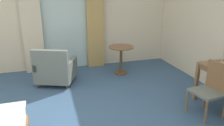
{
  "coord_description": "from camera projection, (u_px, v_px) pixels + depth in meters",
  "views": [
    {
      "loc": [
        -0.38,
        -2.93,
        2.06
      ],
      "look_at": [
        0.52,
        0.09,
        1.02
      ],
      "focal_mm": 35.21,
      "sensor_mm": 36.0,
      "label": 1
    }
  ],
  "objects": [
    {
      "name": "armchair_by_window",
      "position": [
        56.0,
        70.0,
        5.0
      ],
      "size": [
        1.02,
        1.02,
        0.88
      ],
      "color": "slate",
      "rests_on": "ground"
    },
    {
      "name": "round_cafe_table",
      "position": [
        121.0,
        54.0,
        5.6
      ],
      "size": [
        0.64,
        0.64,
        0.72
      ],
      "color": "brown",
      "rests_on": "ground"
    },
    {
      "name": "balcony_glass_door",
      "position": [
        64.0,
        24.0,
        5.81
      ],
      "size": [
        1.18,
        0.02,
        2.42
      ],
      "primitive_type": "cube",
      "color": "silver",
      "rests_on": "ground"
    },
    {
      "name": "desk_chair",
      "position": [
        211.0,
        87.0,
        3.72
      ],
      "size": [
        0.51,
        0.53,
        0.92
      ],
      "color": "slate",
      "rests_on": "ground"
    },
    {
      "name": "curtain_panel_right",
      "position": [
        95.0,
        19.0,
        5.91
      ],
      "size": [
        0.45,
        0.1,
        2.64
      ],
      "primitive_type": "cube",
      "color": "tan",
      "rests_on": "ground"
    },
    {
      "name": "wall_back",
      "position": [
        61.0,
        18.0,
        5.82
      ],
      "size": [
        6.26,
        0.12,
        2.75
      ],
      "primitive_type": "cube",
      "color": "beige",
      "rests_on": "ground"
    },
    {
      "name": "curtain_panel_left",
      "position": [
        31.0,
        22.0,
        5.47
      ],
      "size": [
        0.49,
        0.1,
        2.64
      ],
      "primitive_type": "cube",
      "color": "beige",
      "rests_on": "ground"
    }
  ]
}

